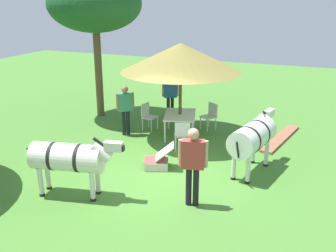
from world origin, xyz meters
TOP-DOWN VIEW (x-y plane):
  - ground_plane at (0.00, 0.00)m, footprint 36.00×36.00m
  - shade_umbrella at (3.01, 0.57)m, footprint 3.72×3.72m
  - patio_dining_table at (3.01, 0.57)m, footprint 1.65×1.34m
  - patio_chair_near_hut at (1.86, 0.08)m, footprint 0.56×0.57m
  - patio_chair_near_lawn at (4.03, -0.15)m, footprint 0.60×0.60m
  - patio_chair_west_end at (3.21, 1.81)m, footprint 0.50×0.48m
  - guest_beside_umbrella at (4.55, 1.52)m, footprint 0.41×0.54m
  - guest_behind_table at (2.47, 2.25)m, footprint 0.44×0.48m
  - standing_watcher at (-1.02, -1.20)m, footprint 0.33×0.62m
  - striped_lounge_chair at (0.49, 0.24)m, footprint 0.78×0.93m
  - zebra_nearest_camera at (1.16, -2.09)m, footprint 2.27×1.02m
  - zebra_by_umbrella at (-1.62, 1.49)m, footprint 0.94×2.29m
  - acacia_tree_right_background at (4.05, 4.18)m, footprint 3.31×3.31m
  - brick_patio_kerb at (3.89, -2.53)m, footprint 2.82×0.90m

SIDE VIEW (x-z plane):
  - ground_plane at x=0.00m, z-range 0.00..0.00m
  - brick_patio_kerb at x=3.89m, z-range 0.00..0.08m
  - striped_lounge_chair at x=0.49m, z-range -0.07..0.59m
  - patio_chair_near_hut at x=1.86m, z-range 0.07..0.97m
  - patio_chair_near_lawn at x=4.03m, z-range 0.07..0.97m
  - patio_chair_west_end at x=3.21m, z-range 0.07..0.97m
  - patio_dining_table at x=3.01m, z-range 0.29..1.03m
  - zebra_by_umbrella at x=-1.62m, z-range 0.19..1.65m
  - zebra_nearest_camera at x=1.16m, z-range 0.22..1.73m
  - guest_behind_table at x=2.47m, z-range 0.17..1.81m
  - guest_beside_umbrella at x=4.55m, z-range 0.17..1.86m
  - standing_watcher at x=-1.02m, z-range 0.18..1.96m
  - shade_umbrella at x=3.01m, z-range 1.06..4.06m
  - acacia_tree_right_background at x=4.05m, z-range 1.51..6.58m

